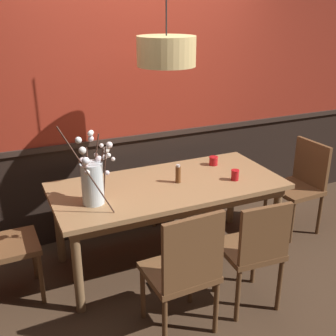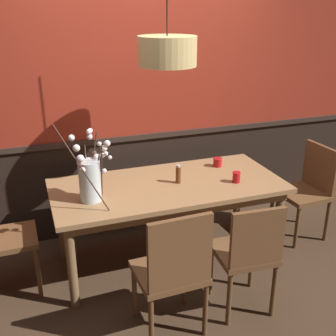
{
  "view_description": "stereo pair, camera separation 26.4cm",
  "coord_description": "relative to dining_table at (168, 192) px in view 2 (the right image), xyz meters",
  "views": [
    {
      "loc": [
        -1.33,
        -2.96,
        2.17
      ],
      "look_at": [
        0.0,
        0.0,
        0.89
      ],
      "focal_mm": 44.93,
      "sensor_mm": 36.0,
      "label": 1
    },
    {
      "loc": [
        -1.09,
        -3.06,
        2.17
      ],
      "look_at": [
        0.0,
        0.0,
        0.89
      ],
      "focal_mm": 44.93,
      "sensor_mm": 36.0,
      "label": 2
    }
  ],
  "objects": [
    {
      "name": "ground_plane",
      "position": [
        0.0,
        0.0,
        -0.66
      ],
      "size": [
        24.0,
        24.0,
        0.0
      ],
      "primitive_type": "plane",
      "color": "#422D1E"
    },
    {
      "name": "back_wall",
      "position": [
        0.0,
        0.76,
        0.63
      ],
      "size": [
        5.48,
        0.14,
        2.61
      ],
      "color": "black",
      "rests_on": "ground"
    },
    {
      "name": "dining_table",
      "position": [
        0.0,
        0.0,
        0.0
      ],
      "size": [
        1.94,
        0.9,
        0.74
      ],
      "color": "#997047",
      "rests_on": "ground"
    },
    {
      "name": "chair_near_side_right",
      "position": [
        0.31,
        -0.84,
        -0.15
      ],
      "size": [
        0.44,
        0.44,
        0.9
      ],
      "color": "brown",
      "rests_on": "ground"
    },
    {
      "name": "chair_far_side_right",
      "position": [
        0.31,
        0.86,
        -0.14
      ],
      "size": [
        0.45,
        0.44,
        0.93
      ],
      "color": "brown",
      "rests_on": "ground"
    },
    {
      "name": "chair_far_side_left",
      "position": [
        -0.32,
        0.9,
        -0.14
      ],
      "size": [
        0.43,
        0.42,
        0.95
      ],
      "color": "brown",
      "rests_on": "ground"
    },
    {
      "name": "chair_near_side_left",
      "position": [
        -0.27,
        -0.87,
        -0.13
      ],
      "size": [
        0.47,
        0.44,
        0.96
      ],
      "color": "brown",
      "rests_on": "ground"
    },
    {
      "name": "chair_head_east_end",
      "position": [
        1.43,
        -0.02,
        -0.15
      ],
      "size": [
        0.44,
        0.47,
        0.91
      ],
      "color": "brown",
      "rests_on": "ground"
    },
    {
      "name": "vase_with_blossoms",
      "position": [
        -0.66,
        -0.11,
        0.26
      ],
      "size": [
        0.42,
        0.48,
        0.67
      ],
      "color": "silver",
      "rests_on": "dining_table"
    },
    {
      "name": "candle_holder_nearer_center",
      "position": [
        0.56,
        -0.16,
        0.13
      ],
      "size": [
        0.07,
        0.07,
        0.09
      ],
      "color": "red",
      "rests_on": "dining_table"
    },
    {
      "name": "candle_holder_nearer_edge",
      "position": [
        0.57,
        0.23,
        0.12
      ],
      "size": [
        0.08,
        0.08,
        0.08
      ],
      "color": "red",
      "rests_on": "dining_table"
    },
    {
      "name": "condiment_bottle",
      "position": [
        0.09,
        -0.01,
        0.16
      ],
      "size": [
        0.05,
        0.05,
        0.16
      ],
      "color": "brown",
      "rests_on": "dining_table"
    },
    {
      "name": "pendant_lamp",
      "position": [
        0.02,
        0.07,
        1.16
      ],
      "size": [
        0.46,
        0.46,
        0.9
      ],
      "color": "tan"
    }
  ]
}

